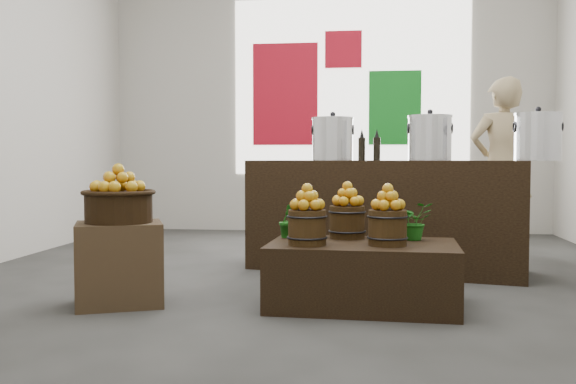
# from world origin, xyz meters

# --- Properties ---
(ground) EXTENTS (7.00, 7.00, 0.00)m
(ground) POSITION_xyz_m (0.00, 0.00, 0.00)
(ground) COLOR #3C3C39
(ground) RESTS_ON ground
(back_wall) EXTENTS (6.00, 0.04, 4.00)m
(back_wall) POSITION_xyz_m (0.00, 3.50, 2.00)
(back_wall) COLOR #B7B3A9
(back_wall) RESTS_ON ground
(back_opening) EXTENTS (3.20, 0.02, 2.40)m
(back_opening) POSITION_xyz_m (0.30, 3.48, 2.00)
(back_opening) COLOR white
(back_opening) RESTS_ON back_wall
(deco_red_left) EXTENTS (0.90, 0.04, 1.40)m
(deco_red_left) POSITION_xyz_m (-0.60, 3.47, 1.90)
(deco_red_left) COLOR #B30D20
(deco_red_left) RESTS_ON back_wall
(deco_green_right) EXTENTS (0.70, 0.04, 1.00)m
(deco_green_right) POSITION_xyz_m (0.90, 3.47, 1.70)
(deco_green_right) COLOR #12791E
(deco_green_right) RESTS_ON back_wall
(deco_red_upper) EXTENTS (0.50, 0.04, 0.50)m
(deco_red_upper) POSITION_xyz_m (0.20, 3.47, 2.50)
(deco_red_upper) COLOR #B30D20
(deco_red_upper) RESTS_ON back_wall
(crate) EXTENTS (0.71, 0.65, 0.57)m
(crate) POSITION_xyz_m (-1.17, -1.16, 0.29)
(crate) COLOR #503F25
(crate) RESTS_ON ground
(wicker_basket) EXTENTS (0.46, 0.46, 0.21)m
(wicker_basket) POSITION_xyz_m (-1.17, -1.16, 0.68)
(wicker_basket) COLOR black
(wicker_basket) RESTS_ON crate
(apples_in_basket) EXTENTS (0.36, 0.36, 0.19)m
(apples_in_basket) POSITION_xyz_m (-1.17, -1.16, 0.88)
(apples_in_basket) COLOR #A12305
(apples_in_basket) RESTS_ON wicker_basket
(display_table) EXTENTS (1.30, 0.84, 0.44)m
(display_table) POSITION_xyz_m (0.50, -1.01, 0.22)
(display_table) COLOR black
(display_table) RESTS_ON ground
(apple_bucket_front_left) EXTENTS (0.25, 0.25, 0.23)m
(apple_bucket_front_left) POSITION_xyz_m (0.13, -1.17, 0.56)
(apple_bucket_front_left) COLOR #3B2610
(apple_bucket_front_left) RESTS_ON display_table
(apples_in_bucket_front_left) EXTENTS (0.19, 0.19, 0.17)m
(apples_in_bucket_front_left) POSITION_xyz_m (0.13, -1.17, 0.76)
(apples_in_bucket_front_left) COLOR #A12305
(apples_in_bucket_front_left) RESTS_ON apple_bucket_front_left
(apple_bucket_front_right) EXTENTS (0.25, 0.25, 0.23)m
(apple_bucket_front_right) POSITION_xyz_m (0.66, -1.11, 0.56)
(apple_bucket_front_right) COLOR #3B2610
(apple_bucket_front_right) RESTS_ON display_table
(apples_in_bucket_front_right) EXTENTS (0.19, 0.19, 0.17)m
(apples_in_bucket_front_right) POSITION_xyz_m (0.66, -1.11, 0.76)
(apples_in_bucket_front_right) COLOR #A12305
(apples_in_bucket_front_right) RESTS_ON apple_bucket_front_right
(apple_bucket_rear) EXTENTS (0.25, 0.25, 0.23)m
(apple_bucket_rear) POSITION_xyz_m (0.39, -0.77, 0.56)
(apple_bucket_rear) COLOR #3B2610
(apple_bucket_rear) RESTS_ON display_table
(apples_in_bucket_rear) EXTENTS (0.19, 0.19, 0.17)m
(apples_in_bucket_rear) POSITION_xyz_m (0.39, -0.77, 0.76)
(apples_in_bucket_rear) COLOR #A12305
(apples_in_bucket_rear) RESTS_ON apple_bucket_rear
(herb_garnish_right) EXTENTS (0.30, 0.29, 0.27)m
(herb_garnish_right) POSITION_xyz_m (0.86, -0.81, 0.57)
(herb_garnish_right) COLOR #145612
(herb_garnish_right) RESTS_ON display_table
(herb_garnish_left) EXTENTS (0.16, 0.14, 0.26)m
(herb_garnish_left) POSITION_xyz_m (-0.03, -0.79, 0.57)
(herb_garnish_left) COLOR #145612
(herb_garnish_left) RESTS_ON display_table
(counter) EXTENTS (2.54, 1.29, 0.99)m
(counter) POSITION_xyz_m (0.70, 0.46, 0.50)
(counter) COLOR black
(counter) RESTS_ON ground
(stock_pot_left) EXTENTS (0.38, 0.38, 0.38)m
(stock_pot_left) POSITION_xyz_m (0.21, 0.57, 1.18)
(stock_pot_left) COLOR silver
(stock_pot_left) RESTS_ON counter
(stock_pot_center) EXTENTS (0.38, 0.38, 0.38)m
(stock_pot_center) POSITION_xyz_m (1.07, 0.37, 1.18)
(stock_pot_center) COLOR silver
(stock_pot_center) RESTS_ON counter
(stock_pot_right) EXTENTS (0.38, 0.38, 0.38)m
(stock_pot_right) POSITION_xyz_m (1.94, 0.18, 1.18)
(stock_pot_right) COLOR silver
(stock_pot_right) RESTS_ON counter
(oil_cruets) EXTENTS (0.19, 0.10, 0.28)m
(oil_cruets) POSITION_xyz_m (0.64, 0.22, 1.13)
(oil_cruets) COLOR black
(oil_cruets) RESTS_ON counter
(shopper) EXTENTS (0.75, 0.57, 1.87)m
(shopper) POSITION_xyz_m (1.94, 1.63, 0.93)
(shopper) COLOR #9E8961
(shopper) RESTS_ON ground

